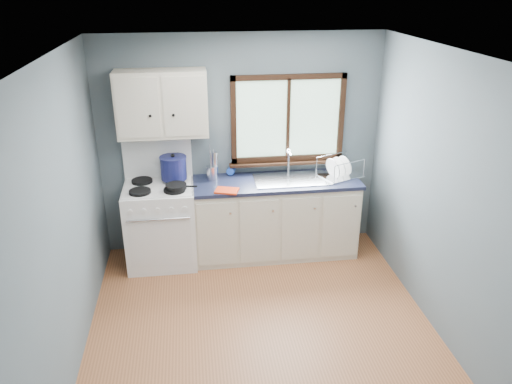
{
  "coord_description": "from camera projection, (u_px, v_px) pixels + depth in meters",
  "views": [
    {
      "loc": [
        -0.56,
        -3.63,
        3.03
      ],
      "look_at": [
        0.05,
        0.9,
        1.05
      ],
      "focal_mm": 35.0,
      "sensor_mm": 36.0,
      "label": 1
    }
  ],
  "objects": [
    {
      "name": "dish_rack",
      "position": [
        339.0,
        171.0,
        5.7
      ],
      "size": [
        0.55,
        0.49,
        0.23
      ],
      "rotation": [
        0.0,
        0.0,
        0.4
      ],
      "color": "silver",
      "rests_on": "countertop"
    },
    {
      "name": "wall_right",
      "position": [
        450.0,
        202.0,
        4.28
      ],
      "size": [
        0.02,
        3.6,
        2.5
      ],
      "primitive_type": "cube",
      "color": "slate",
      "rests_on": "ground"
    },
    {
      "name": "floor",
      "position": [
        264.0,
        337.0,
        4.58
      ],
      "size": [
        3.2,
        3.6,
        0.02
      ],
      "primitive_type": "cube",
      "color": "#A46239",
      "rests_on": "ground"
    },
    {
      "name": "soap_bottle",
      "position": [
        230.0,
        166.0,
        5.68
      ],
      "size": [
        0.12,
        0.12,
        0.24
      ],
      "primitive_type": "imported",
      "rotation": [
        0.0,
        0.0,
        -0.32
      ],
      "color": "#1D47B3",
      "rests_on": "countertop"
    },
    {
      "name": "wall_front",
      "position": [
        320.0,
        374.0,
        2.43
      ],
      "size": [
        3.2,
        0.02,
        2.5
      ],
      "primitive_type": "cube",
      "color": "slate",
      "rests_on": "ground"
    },
    {
      "name": "utensil_crock",
      "position": [
        212.0,
        172.0,
        5.61
      ],
      "size": [
        0.17,
        0.17,
        0.4
      ],
      "rotation": [
        0.0,
        0.0,
        -0.38
      ],
      "color": "silver",
      "rests_on": "countertop"
    },
    {
      "name": "window",
      "position": [
        288.0,
        125.0,
        5.66
      ],
      "size": [
        1.36,
        0.1,
        1.03
      ],
      "color": "#9EC6A8",
      "rests_on": "wall_back"
    },
    {
      "name": "ceiling",
      "position": [
        266.0,
        55.0,
        3.58
      ],
      "size": [
        3.2,
        3.6,
        0.02
      ],
      "primitive_type": "cube",
      "color": "white",
      "rests_on": "wall_back"
    },
    {
      "name": "countertop",
      "position": [
        276.0,
        182.0,
        5.61
      ],
      "size": [
        1.89,
        0.64,
        0.04
      ],
      "primitive_type": "cube",
      "color": "black",
      "rests_on": "base_cabinets"
    },
    {
      "name": "upper_cabinets",
      "position": [
        162.0,
        104.0,
        5.23
      ],
      "size": [
        0.95,
        0.35,
        0.7
      ],
      "color": "beige",
      "rests_on": "wall_back"
    },
    {
      "name": "stockpot",
      "position": [
        173.0,
        167.0,
        5.51
      ],
      "size": [
        0.33,
        0.33,
        0.29
      ],
      "rotation": [
        0.0,
        0.0,
        -0.1
      ],
      "color": "#16194D",
      "rests_on": "gas_range"
    },
    {
      "name": "dish_towel",
      "position": [
        227.0,
        191.0,
        5.32
      ],
      "size": [
        0.28,
        0.24,
        0.02
      ],
      "primitive_type": "cube",
      "rotation": [
        0.0,
        0.0,
        -0.3
      ],
      "color": "red",
      "rests_on": "countertop"
    },
    {
      "name": "gas_range",
      "position": [
        161.0,
        222.0,
        5.6
      ],
      "size": [
        0.76,
        0.69,
        1.36
      ],
      "color": "white",
      "rests_on": "floor"
    },
    {
      "name": "sink",
      "position": [
        291.0,
        185.0,
        5.65
      ],
      "size": [
        0.84,
        0.46,
        0.44
      ],
      "color": "silver",
      "rests_on": "countertop"
    },
    {
      "name": "skillet",
      "position": [
        176.0,
        186.0,
        5.29
      ],
      "size": [
        0.35,
        0.25,
        0.04
      ],
      "rotation": [
        0.0,
        0.0,
        -0.14
      ],
      "color": "black",
      "rests_on": "gas_range"
    },
    {
      "name": "wall_left",
      "position": [
        60.0,
        225.0,
        3.88
      ],
      "size": [
        0.02,
        3.6,
        2.5
      ],
      "primitive_type": "cube",
      "color": "slate",
      "rests_on": "ground"
    },
    {
      "name": "base_cabinets",
      "position": [
        275.0,
        221.0,
        5.81
      ],
      "size": [
        1.85,
        0.6,
        0.88
      ],
      "color": "beige",
      "rests_on": "floor"
    },
    {
      "name": "wall_back",
      "position": [
        241.0,
        145.0,
        5.72
      ],
      "size": [
        3.2,
        0.02,
        2.5
      ],
      "primitive_type": "cube",
      "color": "slate",
      "rests_on": "ground"
    },
    {
      "name": "thermos",
      "position": [
        215.0,
        165.0,
        5.61
      ],
      "size": [
        0.09,
        0.09,
        0.31
      ],
      "primitive_type": "cylinder",
      "rotation": [
        0.0,
        0.0,
        0.34
      ],
      "color": "silver",
      "rests_on": "countertop"
    }
  ]
}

